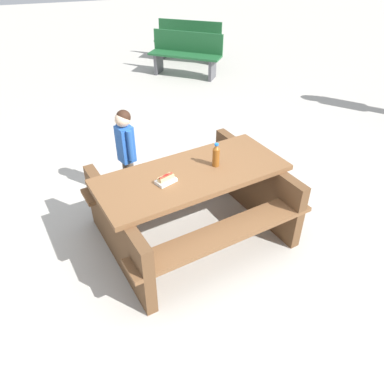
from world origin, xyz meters
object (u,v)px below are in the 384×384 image
(picnic_table, at_px, (192,199))
(soda_bottle, at_px, (216,156))
(park_bench_near, at_px, (186,53))
(hotdog_tray, at_px, (166,179))
(child_in_coat, at_px, (126,144))
(park_bench_mid, at_px, (188,40))

(picnic_table, relative_size, soda_bottle, 8.73)
(picnic_table, xyz_separation_m, park_bench_near, (-1.37, -4.81, 0.00))
(hotdog_tray, distance_m, child_in_coat, 0.96)
(picnic_table, height_order, soda_bottle, soda_bottle)
(soda_bottle, xyz_separation_m, park_bench_mid, (-1.48, -5.78, -0.41))
(park_bench_near, xyz_separation_m, park_bench_mid, (-0.36, -1.02, 0.00))
(picnic_table, distance_m, hotdog_tray, 0.44)
(child_in_coat, distance_m, park_bench_mid, 5.47)
(picnic_table, xyz_separation_m, park_bench_mid, (-1.73, -5.83, 0.00))
(picnic_table, relative_size, hotdog_tray, 9.86)
(child_in_coat, xyz_separation_m, park_bench_mid, (-2.22, -4.99, -0.24))
(child_in_coat, xyz_separation_m, park_bench_near, (-1.86, -3.97, -0.24))
(child_in_coat, relative_size, park_bench_mid, 0.74)
(hotdog_tray, distance_m, park_bench_near, 5.18)
(hotdog_tray, xyz_separation_m, park_bench_near, (-1.64, -4.90, -0.33))
(picnic_table, relative_size, park_bench_mid, 1.41)
(park_bench_near, bearing_deg, child_in_coat, 64.87)
(hotdog_tray, xyz_separation_m, park_bench_mid, (-2.01, -5.92, -0.33))
(picnic_table, relative_size, park_bench_near, 1.44)
(hotdog_tray, bearing_deg, picnic_table, -161.81)
(picnic_table, bearing_deg, hotdog_tray, 18.19)
(picnic_table, height_order, park_bench_mid, park_bench_mid)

